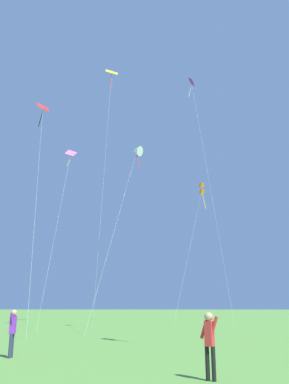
% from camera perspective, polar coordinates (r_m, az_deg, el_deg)
% --- Properties ---
extents(kite_white_distant, '(3.36, 6.49, 14.67)m').
position_cam_1_polar(kite_white_distant, '(33.92, -1.12, 5.73)').
color(kite_white_distant, white).
rests_on(kite_white_distant, ground_plane).
extents(kite_purple_streamer, '(2.85, 6.13, 27.16)m').
position_cam_1_polar(kite_purple_streamer, '(47.18, 6.96, 12.75)').
color(kite_purple_streamer, purple).
rests_on(kite_purple_streamer, ground_plane).
extents(kite_pink_low, '(1.07, 6.63, 16.12)m').
position_cam_1_polar(kite_pink_low, '(38.37, -10.57, 3.90)').
color(kite_pink_low, pink).
rests_on(kite_pink_low, ground_plane).
extents(kite_red_high, '(2.96, 8.22, 18.48)m').
position_cam_1_polar(kite_red_high, '(35.34, -14.20, 9.90)').
color(kite_red_high, red).
rests_on(kite_red_high, ground_plane).
extents(kite_orange_box, '(4.17, 5.86, 15.81)m').
position_cam_1_polar(kite_orange_box, '(48.41, 8.04, 0.31)').
color(kite_orange_box, orange).
rests_on(kite_orange_box, ground_plane).
extents(kite_yellow_diamond, '(1.34, 5.49, 27.01)m').
position_cam_1_polar(kite_yellow_diamond, '(45.48, -4.76, 14.56)').
color(kite_yellow_diamond, yellow).
rests_on(kite_yellow_diamond, ground_plane).
extents(person_in_red_shirt, '(0.22, 0.52, 1.63)m').
position_cam_1_polar(person_in_red_shirt, '(15.94, -18.00, -17.74)').
color(person_in_red_shirt, '#2D3351').
rests_on(person_in_red_shirt, ground_plane).
extents(person_far_back, '(0.48, 0.34, 1.60)m').
position_cam_1_polar(person_far_back, '(10.84, 9.10, -19.68)').
color(person_far_back, black).
rests_on(person_far_back, ground_plane).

